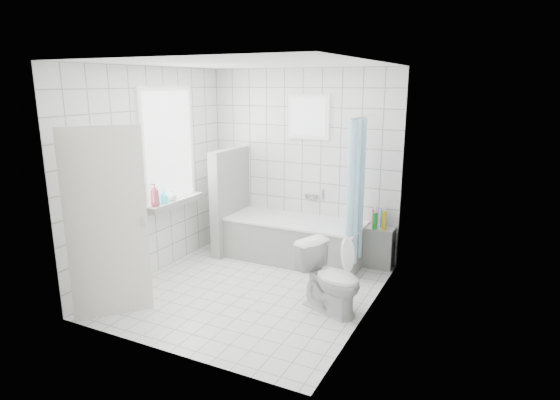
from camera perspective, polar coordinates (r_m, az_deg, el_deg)
The scene contains 19 objects.
ground at distance 5.70m, azimuth -3.59°, elevation -10.83°, with size 3.00×3.00×0.00m, color white.
ceiling at distance 5.18m, azimuth -4.05°, elevation 16.27°, with size 3.00×3.00×0.00m, color white.
wall_back at distance 6.61m, azimuth 2.71°, elevation 4.48°, with size 2.80×0.02×2.60m, color white.
wall_front at distance 4.10m, azimuth -14.32°, elevation -1.92°, with size 2.80×0.02×2.60m, color white.
wall_left at distance 6.10m, azimuth -15.30°, elevation 3.19°, with size 0.02×3.00×2.60m, color white.
wall_right at distance 4.76m, azimuth 10.96°, elevation 0.48°, with size 0.02×3.00×2.60m, color white.
window_left at distance 6.25m, azimuth -13.35°, elevation 6.35°, with size 0.01×0.90×1.40m, color white.
window_back at distance 6.45m, azimuth 3.45°, elevation 10.06°, with size 0.50×0.01×0.50m, color white.
window_sill at distance 6.36m, azimuth -12.66°, elevation -0.28°, with size 0.18×1.02×0.08m, color white.
door at distance 5.08m, azimuth -20.33°, elevation -2.82°, with size 0.04×0.80×2.00m, color silver.
bathtub at distance 6.50m, azimuth 1.83°, elevation -4.87°, with size 1.88×0.77×0.58m.
partition_wall at distance 6.78m, azimuth -6.08°, elevation -0.07°, with size 0.15×0.85×1.50m, color white.
tiled_ledge at distance 6.39m, azimuth 11.88°, elevation -5.65°, with size 0.40×0.24×0.55m, color white.
toilet at distance 5.09m, azimuth 6.19°, elevation -9.45°, with size 0.42×0.73×0.75m, color white.
curtain_rod at distance 5.83m, azimuth 9.91°, elevation 9.95°, with size 0.02×0.02×0.80m, color silver.
shower_curtain at distance 5.84m, azimuth 9.17°, elevation 1.03°, with size 0.14×0.48×1.78m, color #47ABD1, non-canonical shape.
tub_faucet at distance 6.60m, azimuth 3.87°, elevation 0.46°, with size 0.18×0.06×0.06m, color silver.
sill_bottles at distance 6.12m, azimuth -14.19°, elevation 0.57°, with size 0.16×0.48×0.29m.
ledge_bottles at distance 6.24m, azimuth 12.01°, elevation -2.33°, with size 0.21×0.18×0.26m.
Camera 1 is at (2.59, -4.48, 2.40)m, focal length 30.00 mm.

